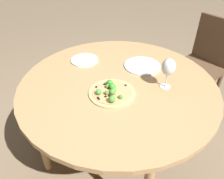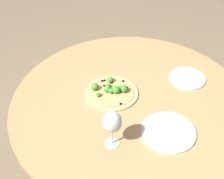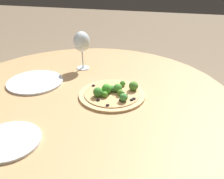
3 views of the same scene
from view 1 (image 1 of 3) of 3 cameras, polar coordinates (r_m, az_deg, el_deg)
name	(u,v)px [view 1 (image 1 of 3)]	position (r m, az deg, el deg)	size (l,w,h in m)	color
ground_plane	(116,152)	(1.92, 1.15, -15.97)	(12.00, 12.00, 0.00)	#847056
dining_table	(118,90)	(1.45, 1.47, -0.10)	(1.28, 1.28, 0.72)	tan
chair	(202,62)	(2.25, 22.53, 6.55)	(0.52, 0.52, 0.90)	brown
pizza	(112,92)	(1.32, -0.12, -0.63)	(0.28, 0.28, 0.06)	tan
wine_glass	(168,68)	(1.34, 14.54, 5.58)	(0.09, 0.09, 0.20)	silver
plate_near	(142,66)	(1.60, 7.91, 6.18)	(0.26, 0.26, 0.01)	silver
plate_far	(85,60)	(1.67, -7.19, 7.66)	(0.21, 0.21, 0.01)	silver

